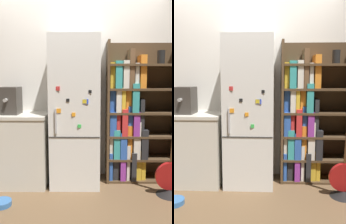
{
  "view_description": "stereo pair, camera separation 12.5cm",
  "coord_description": "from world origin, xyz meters",
  "views": [
    {
      "loc": [
        0.17,
        -3.09,
        1.38
      ],
      "look_at": [
        0.14,
        0.15,
        0.96
      ],
      "focal_mm": 40.0,
      "sensor_mm": 36.0,
      "label": 1
    },
    {
      "loc": [
        0.3,
        -3.08,
        1.38
      ],
      "look_at": [
        0.14,
        0.15,
        0.96
      ],
      "focal_mm": 40.0,
      "sensor_mm": 36.0,
      "label": 2
    }
  ],
  "objects": [
    {
      "name": "refrigerator",
      "position": [
        -0.0,
        0.15,
        0.96
      ],
      "size": [
        0.63,
        0.62,
        1.93
      ],
      "color": "white",
      "rests_on": "ground_plane"
    },
    {
      "name": "ground_plane",
      "position": [
        0.0,
        0.0,
        0.0
      ],
      "size": [
        16.0,
        16.0,
        0.0
      ],
      "primitive_type": "plane",
      "color": "brown"
    },
    {
      "name": "kitchen_counter",
      "position": [
        -0.74,
        0.15,
        0.47
      ],
      "size": [
        0.76,
        0.63,
        0.94
      ],
      "color": "beige",
      "rests_on": "ground_plane"
    },
    {
      "name": "pet_bowl",
      "position": [
        -0.79,
        -0.49,
        0.03
      ],
      "size": [
        0.22,
        0.22,
        0.06
      ],
      "color": "#3366A5",
      "rests_on": "ground_plane"
    },
    {
      "name": "bookshelf",
      "position": [
        0.78,
        0.29,
        0.85
      ],
      "size": [
        0.97,
        0.36,
        1.88
      ],
      "color": "#4C3823",
      "rests_on": "ground_plane"
    },
    {
      "name": "espresso_machine",
      "position": [
        -0.86,
        0.14,
        1.11
      ],
      "size": [
        0.25,
        0.35,
        0.35
      ],
      "color": "#38332D",
      "rests_on": "kitchen_counter"
    },
    {
      "name": "guitar",
      "position": [
        1.15,
        -0.22,
        0.17
      ],
      "size": [
        0.36,
        0.33,
        1.2
      ],
      "color": "black",
      "rests_on": "ground_plane"
    },
    {
      "name": "wall_back",
      "position": [
        0.0,
        0.47,
        1.3
      ],
      "size": [
        8.0,
        0.05,
        2.6
      ],
      "color": "white",
      "rests_on": "ground_plane"
    }
  ]
}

